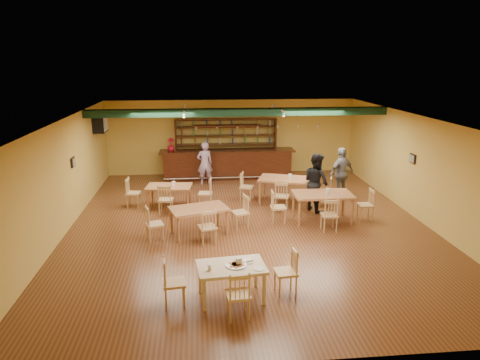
{
  "coord_description": "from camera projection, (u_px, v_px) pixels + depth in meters",
  "views": [
    {
      "loc": [
        -1.4,
        -11.77,
        4.55
      ],
      "look_at": [
        -0.18,
        0.6,
        1.15
      ],
      "focal_mm": 33.05,
      "sensor_mm": 36.0,
      "label": 1
    }
  ],
  "objects": [
    {
      "name": "floor",
      "position": [
        248.0,
        224.0,
        12.63
      ],
      "size": [
        12.0,
        12.0,
        0.0
      ],
      "primitive_type": "plane",
      "color": "#5A2E19",
      "rests_on": "ground"
    },
    {
      "name": "ceiling_beam",
      "position": [
        239.0,
        112.0,
        14.56
      ],
      "size": [
        10.0,
        0.3,
        0.25
      ],
      "primitive_type": "cube",
      "color": "black",
      "rests_on": "ceiling"
    },
    {
      "name": "track_rail_left",
      "position": [
        185.0,
        109.0,
        14.95
      ],
      "size": [
        0.05,
        2.5,
        0.05
      ],
      "primitive_type": "cube",
      "color": "silver",
      "rests_on": "ceiling"
    },
    {
      "name": "track_rail_right",
      "position": [
        278.0,
        108.0,
        15.25
      ],
      "size": [
        0.05,
        2.5,
        0.05
      ],
      "primitive_type": "cube",
      "color": "silver",
      "rests_on": "ceiling"
    },
    {
      "name": "ac_unit",
      "position": [
        100.0,
        124.0,
        15.59
      ],
      "size": [
        0.34,
        0.7,
        0.48
      ],
      "primitive_type": "cube",
      "color": "silver",
      "rests_on": "wall_left"
    },
    {
      "name": "picture_left",
      "position": [
        73.0,
        162.0,
        12.67
      ],
      "size": [
        0.04,
        0.34,
        0.28
      ],
      "primitive_type": "cube",
      "color": "black",
      "rests_on": "wall_left"
    },
    {
      "name": "picture_right",
      "position": [
        413.0,
        159.0,
        13.13
      ],
      "size": [
        0.04,
        0.34,
        0.28
      ],
      "primitive_type": "cube",
      "color": "black",
      "rests_on": "wall_right"
    },
    {
      "name": "bar_counter",
      "position": [
        227.0,
        164.0,
        17.4
      ],
      "size": [
        5.26,
        0.85,
        1.13
      ],
      "primitive_type": "cube",
      "color": "black",
      "rests_on": "ground"
    },
    {
      "name": "back_bar_hutch",
      "position": [
        226.0,
        147.0,
        17.85
      ],
      "size": [
        4.07,
        0.4,
        2.28
      ],
      "primitive_type": "cube",
      "color": "black",
      "rests_on": "ground"
    },
    {
      "name": "poinsettia",
      "position": [
        171.0,
        145.0,
        16.98
      ],
      "size": [
        0.36,
        0.36,
        0.5
      ],
      "primitive_type": "imported",
      "rotation": [
        0.0,
        0.0,
        0.35
      ],
      "color": "#B81129",
      "rests_on": "bar_counter"
    },
    {
      "name": "dining_table_a",
      "position": [
        169.0,
        196.0,
        14.02
      ],
      "size": [
        1.48,
        0.99,
        0.7
      ],
      "primitive_type": "cube",
      "rotation": [
        0.0,
        0.0,
        -0.11
      ],
      "color": "#A06339",
      "rests_on": "ground"
    },
    {
      "name": "dining_table_b",
      "position": [
        285.0,
        191.0,
        14.41
      ],
      "size": [
        1.9,
        1.48,
        0.83
      ],
      "primitive_type": "cube",
      "rotation": [
        0.0,
        0.0,
        -0.33
      ],
      "color": "#A06339",
      "rests_on": "ground"
    },
    {
      "name": "dining_table_c",
      "position": [
        199.0,
        221.0,
        11.82
      ],
      "size": [
        1.68,
        1.28,
        0.74
      ],
      "primitive_type": "cube",
      "rotation": [
        0.0,
        0.0,
        0.29
      ],
      "color": "#A06339",
      "rests_on": "ground"
    },
    {
      "name": "dining_table_d",
      "position": [
        322.0,
        207.0,
        12.77
      ],
      "size": [
        1.69,
        1.03,
        0.83
      ],
      "primitive_type": "cube",
      "rotation": [
        0.0,
        0.0,
        -0.02
      ],
      "color": "#A06339",
      "rests_on": "ground"
    },
    {
      "name": "near_table",
      "position": [
        231.0,
        282.0,
        8.62
      ],
      "size": [
        1.39,
        0.97,
        0.7
      ],
      "primitive_type": "cube",
      "rotation": [
        0.0,
        0.0,
        0.1
      ],
      "color": "tan",
      "rests_on": "ground"
    },
    {
      "name": "pizza_tray",
      "position": [
        236.0,
        265.0,
        8.53
      ],
      "size": [
        0.51,
        0.51,
        0.01
      ],
      "primitive_type": "cylinder",
      "rotation": [
        0.0,
        0.0,
        0.36
      ],
      "color": "silver",
      "rests_on": "near_table"
    },
    {
      "name": "parmesan_shaker",
      "position": [
        210.0,
        267.0,
        8.34
      ],
      "size": [
        0.08,
        0.08,
        0.11
      ],
      "primitive_type": "cylinder",
      "rotation": [
        0.0,
        0.0,
        0.1
      ],
      "color": "#EAE5C6",
      "rests_on": "near_table"
    },
    {
      "name": "napkin_stack",
      "position": [
        247.0,
        260.0,
        8.73
      ],
      "size": [
        0.24,
        0.22,
        0.03
      ],
      "primitive_type": "cube",
      "rotation": [
        0.0,
        0.0,
        0.42
      ],
      "color": "white",
      "rests_on": "near_table"
    },
    {
      "name": "pizza_server",
      "position": [
        243.0,
        263.0,
        8.59
      ],
      "size": [
        0.33,
        0.11,
        0.0
      ],
      "primitive_type": "cube",
      "rotation": [
        0.0,
        0.0,
        -0.07
      ],
      "color": "silver",
      "rests_on": "pizza_tray"
    },
    {
      "name": "side_plate",
      "position": [
        259.0,
        269.0,
        8.39
      ],
      "size": [
        0.24,
        0.24,
        0.01
      ],
      "primitive_type": "cylinder",
      "rotation": [
        0.0,
        0.0,
        0.1
      ],
      "color": "white",
      "rests_on": "near_table"
    },
    {
      "name": "patron_bar",
      "position": [
        205.0,
        163.0,
        16.46
      ],
      "size": [
        0.65,
        0.49,
        1.61
      ],
      "primitive_type": "imported",
      "rotation": [
        0.0,
        0.0,
        3.34
      ],
      "color": "#7C4493",
      "rests_on": "ground"
    },
    {
      "name": "patron_right_a",
      "position": [
        316.0,
        182.0,
        13.58
      ],
      "size": [
        0.98,
        1.08,
        1.81
      ],
      "primitive_type": "imported",
      "rotation": [
        0.0,
        0.0,
        1.98
      ],
      "color": "black",
      "rests_on": "ground"
    },
    {
      "name": "patron_right_b",
      "position": [
        341.0,
        174.0,
        14.68
      ],
      "size": [
        1.12,
        0.85,
        1.76
      ],
      "primitive_type": "imported",
      "rotation": [
        0.0,
        0.0,
        3.61
      ],
      "color": "slate",
      "rests_on": "ground"
    }
  ]
}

